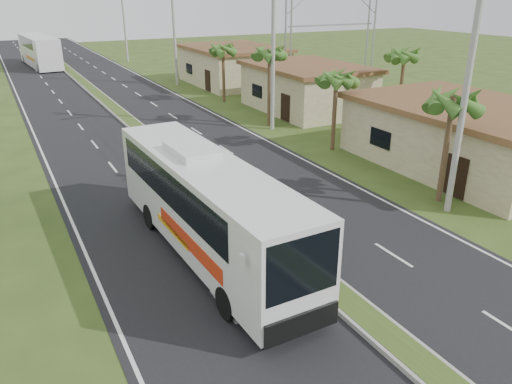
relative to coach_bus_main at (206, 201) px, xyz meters
name	(u,v)px	position (x,y,z in m)	size (l,w,h in m)	color
ground	(316,279)	(2.58, -3.39, -2.16)	(180.00, 180.00, 0.00)	#324619
road_asphalt	(148,137)	(2.58, 16.61, -2.15)	(14.00, 160.00, 0.02)	black
median_strip	(148,136)	(2.58, 16.61, -2.06)	(1.20, 160.00, 0.18)	gray
lane_edge_left	(41,152)	(-4.12, 16.61, -2.16)	(0.12, 160.00, 0.01)	silver
lane_edge_right	(237,126)	(9.28, 16.61, -2.16)	(0.12, 160.00, 0.01)	silver
shop_near	(466,136)	(16.58, 2.61, -0.38)	(8.60, 12.60, 3.52)	tan
shop_mid	(307,87)	(16.58, 18.61, -0.30)	(7.60, 10.60, 3.67)	tan
shop_far	(233,65)	(16.58, 32.61, -0.23)	(8.60, 11.60, 3.82)	tan
palm_verge_a	(453,101)	(11.58, -0.39, 2.58)	(2.40, 2.40, 5.45)	#473321
palm_verge_b	(336,79)	(11.98, 8.61, 2.20)	(2.40, 2.40, 5.05)	#473321
palm_verge_c	(270,54)	(11.38, 15.61, 2.96)	(2.40, 2.40, 5.85)	#473321
palm_verge_d	(223,49)	(11.88, 24.61, 2.39)	(2.40, 2.40, 5.25)	#473321
palm_behind_shop	(405,55)	(20.08, 11.61, 2.77)	(2.40, 2.40, 5.65)	#473321
utility_pole_a	(467,84)	(11.08, -1.39, 3.51)	(1.60, 0.28, 11.00)	gray
utility_pole_b	(273,38)	(11.06, 14.61, 4.10)	(3.20, 0.28, 12.00)	gray
utility_pole_c	(174,28)	(11.08, 34.61, 3.51)	(1.60, 0.28, 11.00)	gray
utility_pole_d	(124,20)	(11.08, 54.61, 3.26)	(1.60, 0.28, 10.50)	gray
billboard_lattice	(332,16)	(24.58, 26.61, 4.66)	(10.18, 1.18, 12.07)	gray
coach_bus_main	(206,201)	(0.00, 0.00, 0.00)	(2.91, 12.23, 3.93)	silver
coach_bus_far	(39,49)	(0.14, 55.54, -0.01)	(3.80, 13.18, 3.79)	silver
motorcyclist	(168,178)	(0.58, 6.35, -1.34)	(1.85, 0.85, 2.29)	black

